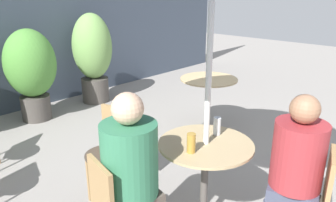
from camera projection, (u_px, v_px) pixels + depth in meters
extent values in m
cube|color=#3D4756|center=(4.00, 16.00, 4.85)|extent=(10.00, 0.06, 3.00)
cylinder|color=#514C47|center=(204.00, 186.00, 2.65)|extent=(0.06, 0.06, 0.72)
cylinder|color=tan|center=(206.00, 144.00, 2.52)|extent=(0.74, 0.74, 0.02)
cylinder|color=#514C47|center=(207.00, 130.00, 4.57)|extent=(0.37, 0.37, 0.01)
cylinder|color=#514C47|center=(208.00, 105.00, 4.45)|extent=(0.06, 0.06, 0.72)
cylinder|color=tan|center=(209.00, 79.00, 4.33)|extent=(0.76, 0.76, 0.02)
cube|color=#9E7A4C|center=(101.00, 192.00, 2.08)|extent=(0.10, 0.33, 0.40)
cylinder|color=#42382D|center=(298.00, 200.00, 2.34)|extent=(0.38, 0.38, 0.02)
cube|color=#9E7A4C|center=(329.00, 180.00, 2.20)|extent=(0.32, 0.13, 0.40)
cylinder|color=#42382D|center=(106.00, 155.00, 2.97)|extent=(0.38, 0.38, 0.02)
cylinder|color=#9E7A4C|center=(126.00, 174.00, 3.09)|extent=(0.02, 0.02, 0.44)
cylinder|color=#9E7A4C|center=(106.00, 168.00, 3.21)|extent=(0.02, 0.02, 0.44)
cylinder|color=#9E7A4C|center=(109.00, 188.00, 2.89)|extent=(0.02, 0.02, 0.44)
cylinder|color=#9E7A4C|center=(88.00, 180.00, 3.01)|extent=(0.02, 0.02, 0.44)
cube|color=#9E7A4C|center=(117.00, 127.00, 3.04)|extent=(0.10, 0.33, 0.40)
cube|color=brown|center=(131.00, 199.00, 2.24)|extent=(0.41, 0.39, 0.11)
cylinder|color=#337551|center=(130.00, 159.00, 2.14)|extent=(0.37, 0.37, 0.50)
sphere|color=#DBAD89|center=(127.00, 108.00, 2.02)|extent=(0.21, 0.21, 0.21)
cube|color=#42475B|center=(293.00, 191.00, 2.33)|extent=(0.39, 0.41, 0.11)
cylinder|color=#9E2D33|center=(298.00, 155.00, 2.24)|extent=(0.35, 0.35, 0.47)
sphere|color=#9E7051|center=(305.00, 109.00, 2.13)|extent=(0.20, 0.20, 0.20)
cylinder|color=silver|center=(217.00, 126.00, 2.65)|extent=(0.06, 0.06, 0.15)
cylinder|color=#B28433|center=(191.00, 143.00, 2.36)|extent=(0.06, 0.06, 0.15)
cylinder|color=#47423D|center=(36.00, 107.00, 4.94)|extent=(0.43, 0.43, 0.37)
ellipsoid|color=#4C8938|center=(30.00, 63.00, 4.72)|extent=(0.73, 0.73, 0.99)
cylinder|color=#47423D|center=(95.00, 90.00, 5.72)|extent=(0.46, 0.46, 0.42)
ellipsoid|color=#709E51|center=(92.00, 46.00, 5.47)|extent=(0.66, 0.66, 1.09)
cylinder|color=silver|center=(208.00, 97.00, 2.40)|extent=(0.04, 0.04, 2.27)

